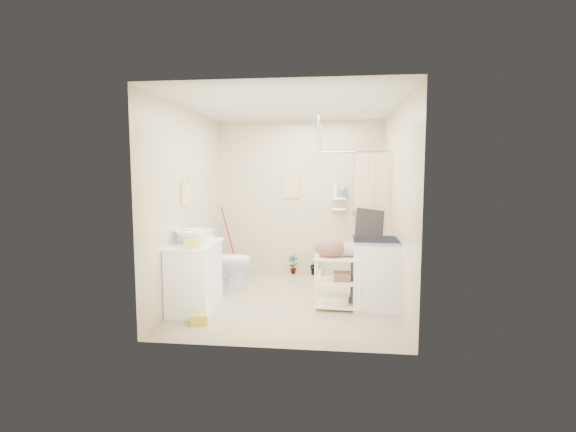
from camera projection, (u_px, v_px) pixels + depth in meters
name	position (u px, v px, depth m)	size (l,w,h in m)	color
floor	(290.00, 299.00, 5.70)	(3.20, 3.20, 0.00)	tan
ceiling	(290.00, 105.00, 5.43)	(2.80, 3.20, 0.04)	silver
wall_back	(300.00, 198.00, 7.15)	(2.80, 0.04, 2.60)	beige
wall_front	(272.00, 218.00, 3.98)	(2.80, 0.04, 2.60)	beige
wall_left	(189.00, 204.00, 5.72)	(0.04, 3.20, 2.60)	beige
wall_right	(397.00, 206.00, 5.41)	(0.04, 3.20, 2.60)	beige
vanity	(195.00, 276.00, 5.29)	(0.54, 0.96, 0.84)	white
sink	(194.00, 236.00, 5.25)	(0.48, 0.48, 0.17)	white
counter_basket	(193.00, 244.00, 4.92)	(0.18, 0.14, 0.10)	yellow
floor_basket	(198.00, 317.00, 4.78)	(0.28, 0.22, 0.15)	gold
toilet	(226.00, 261.00, 6.34)	(0.44, 0.76, 0.78)	white
mop	(229.00, 240.00, 7.19)	(0.11, 0.11, 1.14)	#A21C14
potted_plant_a	(293.00, 264.00, 7.12)	(0.17, 0.12, 0.32)	#954720
potted_plant_b	(316.00, 264.00, 7.06)	(0.20, 0.16, 0.36)	#965232
hanging_towel	(291.00, 186.00, 7.12)	(0.28, 0.03, 0.42)	beige
towel_ring	(185.00, 192.00, 5.50)	(0.04, 0.22, 0.34)	#E3CE8A
tp_holder	(194.00, 245.00, 5.83)	(0.08, 0.12, 0.14)	white
shower	(351.00, 216.00, 6.53)	(1.10, 1.10, 2.10)	white
shampoo_bottle_a	(335.00, 189.00, 6.98)	(0.10, 0.10, 0.27)	white
shampoo_bottle_b	(345.00, 192.00, 6.97)	(0.08, 0.08, 0.18)	#3F5D99
washing_machine	(376.00, 273.00, 5.37)	(0.60, 0.62, 0.88)	silver
laundry_rack	(338.00, 277.00, 5.28)	(0.59, 0.34, 0.81)	white
ironing_board	(367.00, 256.00, 5.39)	(0.37, 0.11, 1.30)	black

